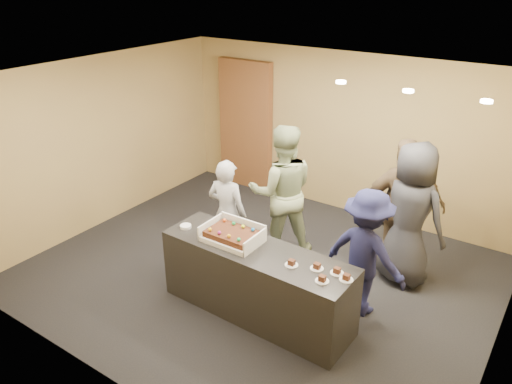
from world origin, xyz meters
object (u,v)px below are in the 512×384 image
serving_counter (257,282)px  person_sage_man (282,192)px  cake_box (233,237)px  person_navy_man (366,253)px  person_brown_extra (402,208)px  person_dark_suit (410,215)px  sheet_cake (232,234)px  person_server_grey (227,213)px  storage_cabinet (246,125)px  plate_stack (186,226)px

serving_counter → person_sage_man: (-0.51, 1.39, 0.53)m
cake_box → person_navy_man: person_navy_man is taller
person_brown_extra → person_dark_suit: 0.23m
serving_counter → cake_box: (-0.35, 0.03, 0.50)m
cake_box → person_dark_suit: bearing=47.1°
sheet_cake → person_navy_man: person_navy_man is taller
cake_box → person_brown_extra: person_brown_extra is taller
cake_box → person_server_grey: person_server_grey is taller
person_server_grey → person_sage_man: person_sage_man is taller
cake_box → person_navy_man: bearing=28.8°
person_brown_extra → cake_box: bearing=23.9°
serving_counter → storage_cabinet: (-2.39, 3.15, 0.75)m
storage_cabinet → sheet_cake: (2.03, -3.15, -0.20)m
plate_stack → cake_box: bearing=7.6°
storage_cabinet → person_brown_extra: (3.45, -1.26, -0.23)m
sheet_cake → cake_box: bearing=89.1°
serving_counter → plate_stack: bearing=-174.8°
sheet_cake → person_dark_suit: (1.58, 1.73, -0.02)m
person_server_grey → person_navy_man: 2.01m
person_server_grey → person_dark_suit: person_dark_suit is taller
cake_box → person_brown_extra: size_ratio=0.36×
storage_cabinet → person_server_grey: 2.84m
cake_box → person_brown_extra: (1.42, 1.86, 0.02)m
plate_stack → person_dark_suit: 2.89m
person_sage_man → person_dark_suit: 1.77m
person_server_grey → person_brown_extra: (2.04, 1.17, 0.18)m
person_navy_man → person_server_grey: bearing=10.5°
person_server_grey → person_brown_extra: bearing=-158.2°
sheet_cake → person_brown_extra: (1.42, 1.89, -0.03)m
person_navy_man → person_dark_suit: size_ratio=0.83×
serving_counter → person_server_grey: bearing=145.3°
plate_stack → person_brown_extra: size_ratio=0.07×
serving_counter → cake_box: 0.61m
person_server_grey → serving_counter: bearing=135.7°
person_sage_man → storage_cabinet: bearing=-80.6°
person_navy_man → person_brown_extra: size_ratio=0.84×
sheet_cake → serving_counter: bearing=0.0°
cake_box → person_sage_man: size_ratio=0.35×
person_sage_man → person_server_grey: bearing=17.9°
serving_counter → person_brown_extra: size_ratio=1.25×
plate_stack → person_dark_suit: person_dark_suit is taller
storage_cabinet → person_dark_suit: storage_cabinet is taller
cake_box → plate_stack: (-0.68, -0.09, -0.03)m
serving_counter → storage_cabinet: size_ratio=1.00×
person_server_grey → person_brown_extra: 2.36m
person_sage_man → cake_box: bearing=59.2°
person_dark_suit → person_sage_man: bearing=24.9°
person_navy_man → cake_box: bearing=37.3°
person_dark_suit → sheet_cake: bearing=61.5°
sheet_cake → person_navy_man: (1.38, 0.78, -0.19)m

